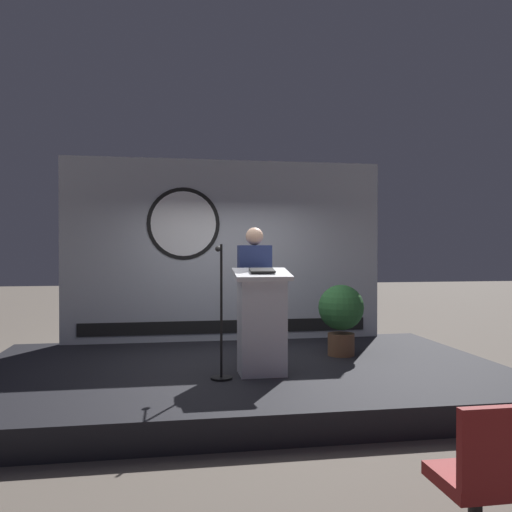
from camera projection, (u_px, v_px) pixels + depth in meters
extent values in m
plane|color=#6B6056|center=(242.00, 389.00, 6.53)|extent=(40.00, 40.00, 0.00)
cube|color=black|center=(242.00, 377.00, 6.52)|extent=(6.40, 4.00, 0.30)
cube|color=#B2B7C1|center=(226.00, 250.00, 8.33)|extent=(5.02, 0.10, 2.84)
cylinder|color=black|center=(184.00, 224.00, 8.16)|extent=(1.12, 0.02, 1.12)
cylinder|color=white|center=(184.00, 224.00, 8.16)|extent=(1.00, 0.02, 1.00)
cube|color=black|center=(226.00, 327.00, 8.29)|extent=(4.52, 0.02, 0.20)
cube|color=silver|center=(262.00, 326.00, 6.04)|extent=(0.52, 0.40, 1.12)
cube|color=silver|center=(262.00, 274.00, 6.03)|extent=(0.64, 0.50, 0.14)
cube|color=black|center=(262.00, 270.00, 6.01)|extent=(0.28, 0.20, 0.06)
cylinder|color=black|center=(254.00, 330.00, 6.51)|extent=(0.26, 0.26, 0.88)
cube|color=navy|center=(254.00, 270.00, 6.51)|extent=(0.40, 0.24, 0.61)
sphere|color=tan|center=(254.00, 236.00, 6.50)|extent=(0.22, 0.22, 0.22)
cylinder|color=black|center=(221.00, 378.00, 5.82)|extent=(0.24, 0.24, 0.02)
cylinder|color=black|center=(221.00, 312.00, 5.81)|extent=(0.03, 0.03, 1.49)
cylinder|color=black|center=(220.00, 249.00, 5.99)|extent=(0.02, 0.38, 0.02)
sphere|color=#262626|center=(218.00, 249.00, 6.17)|extent=(0.07, 0.07, 0.07)
cylinder|color=brown|center=(341.00, 344.00, 7.13)|extent=(0.36, 0.36, 0.30)
sphere|color=#2D6B33|center=(341.00, 307.00, 7.13)|extent=(0.61, 0.61, 0.61)
cube|color=maroon|center=(475.00, 480.00, 3.02)|extent=(0.44, 0.44, 0.08)
cube|color=maroon|center=(497.00, 448.00, 2.82)|extent=(0.44, 0.06, 0.44)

